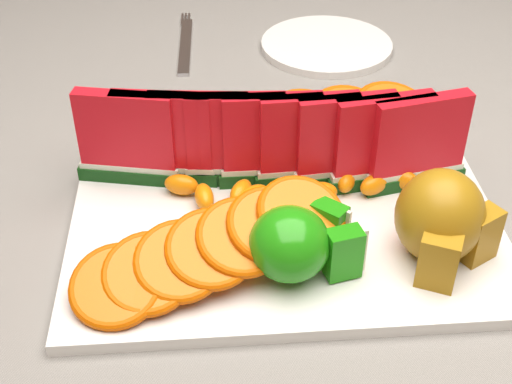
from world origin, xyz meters
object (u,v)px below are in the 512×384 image
(apple_cluster, at_px, (298,243))
(side_plate, at_px, (326,45))
(platter, at_px, (284,217))
(pear_cluster, at_px, (442,220))
(fork, at_px, (185,43))

(apple_cluster, distance_m, side_plate, 0.46)
(platter, distance_m, pear_cluster, 0.15)
(platter, relative_size, pear_cluster, 4.09)
(side_plate, bearing_deg, platter, -105.01)
(platter, height_order, pear_cluster, pear_cluster)
(pear_cluster, bearing_deg, side_plate, 93.74)
(side_plate, distance_m, fork, 0.20)
(platter, relative_size, fork, 2.05)
(apple_cluster, bearing_deg, fork, 101.47)
(pear_cluster, bearing_deg, platter, 152.17)
(platter, distance_m, side_plate, 0.38)
(apple_cluster, relative_size, pear_cluster, 1.08)
(platter, bearing_deg, side_plate, 74.99)
(apple_cluster, bearing_deg, platter, 91.45)
(platter, bearing_deg, pear_cluster, -27.83)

